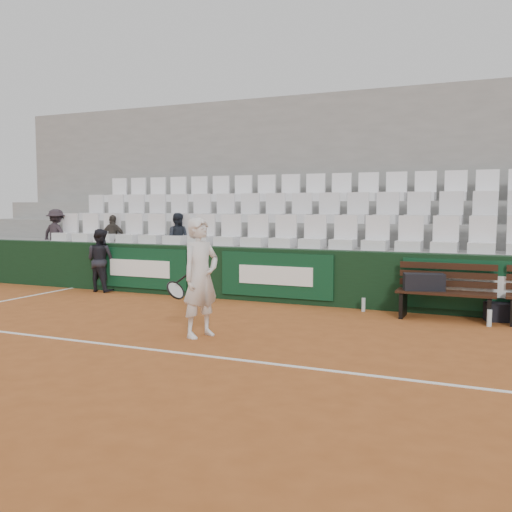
{
  "coord_description": "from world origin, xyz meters",
  "views": [
    {
      "loc": [
        3.63,
        -5.89,
        1.79
      ],
      "look_at": [
        0.02,
        2.4,
        1.0
      ],
      "focal_mm": 40.0,
      "sensor_mm": 36.0,
      "label": 1
    }
  ],
  "objects_px": {
    "water_bottle_near": "(363,305)",
    "spectator_c": "(177,218)",
    "sports_bag_ground": "(501,312)",
    "sports_bag_left": "(424,282)",
    "spectator_b": "(113,218)",
    "bench_left": "(445,306)",
    "water_bottle_far": "(489,318)",
    "ball_kid": "(100,260)",
    "tennis_player": "(200,278)",
    "spectator_a": "(56,215)"
  },
  "relations": [
    {
      "from": "tennis_player",
      "to": "spectator_b",
      "type": "xyz_separation_m",
      "value": [
        -4.22,
        3.61,
        0.71
      ]
    },
    {
      "from": "spectator_b",
      "to": "bench_left",
      "type": "bearing_deg",
      "value": 161.98
    },
    {
      "from": "water_bottle_far",
      "to": "spectator_b",
      "type": "xyz_separation_m",
      "value": [
        -7.85,
        1.31,
        1.4
      ]
    },
    {
      "from": "sports_bag_left",
      "to": "water_bottle_near",
      "type": "xyz_separation_m",
      "value": [
        -1.01,
        0.18,
        -0.47
      ]
    },
    {
      "from": "sports_bag_left",
      "to": "spectator_b",
      "type": "distance_m",
      "value": 7.0
    },
    {
      "from": "bench_left",
      "to": "water_bottle_far",
      "type": "bearing_deg",
      "value": -22.13
    },
    {
      "from": "water_bottle_far",
      "to": "spectator_b",
      "type": "height_order",
      "value": "spectator_b"
    },
    {
      "from": "water_bottle_near",
      "to": "tennis_player",
      "type": "height_order",
      "value": "tennis_player"
    },
    {
      "from": "water_bottle_near",
      "to": "spectator_c",
      "type": "xyz_separation_m",
      "value": [
        -4.2,
        0.85,
        1.43
      ]
    },
    {
      "from": "ball_kid",
      "to": "sports_bag_left",
      "type": "bearing_deg",
      "value": -179.04
    },
    {
      "from": "sports_bag_ground",
      "to": "spectator_c",
      "type": "distance_m",
      "value": 6.56
    },
    {
      "from": "sports_bag_left",
      "to": "ball_kid",
      "type": "bearing_deg",
      "value": 177.7
    },
    {
      "from": "tennis_player",
      "to": "spectator_a",
      "type": "xyz_separation_m",
      "value": [
        -5.86,
        3.61,
        0.77
      ]
    },
    {
      "from": "water_bottle_near",
      "to": "spectator_c",
      "type": "bearing_deg",
      "value": 168.5
    },
    {
      "from": "water_bottle_far",
      "to": "spectator_a",
      "type": "relative_size",
      "value": 0.22
    },
    {
      "from": "water_bottle_far",
      "to": "ball_kid",
      "type": "bearing_deg",
      "value": 175.93
    },
    {
      "from": "water_bottle_far",
      "to": "spectator_b",
      "type": "relative_size",
      "value": 0.24
    },
    {
      "from": "spectator_c",
      "to": "spectator_a",
      "type": "bearing_deg",
      "value": -17.02
    },
    {
      "from": "sports_bag_left",
      "to": "tennis_player",
      "type": "xyz_separation_m",
      "value": [
        -2.64,
        -2.57,
        0.23
      ]
    },
    {
      "from": "sports_bag_ground",
      "to": "ball_kid",
      "type": "bearing_deg",
      "value": 179.7
    },
    {
      "from": "bench_left",
      "to": "spectator_b",
      "type": "height_order",
      "value": "spectator_b"
    },
    {
      "from": "water_bottle_near",
      "to": "spectator_a",
      "type": "height_order",
      "value": "spectator_a"
    },
    {
      "from": "sports_bag_left",
      "to": "spectator_c",
      "type": "relative_size",
      "value": 0.57
    },
    {
      "from": "sports_bag_ground",
      "to": "spectator_b",
      "type": "relative_size",
      "value": 0.45
    },
    {
      "from": "spectator_a",
      "to": "spectator_c",
      "type": "distance_m",
      "value": 3.29
    },
    {
      "from": "spectator_b",
      "to": "spectator_c",
      "type": "relative_size",
      "value": 0.95
    },
    {
      "from": "water_bottle_near",
      "to": "spectator_a",
      "type": "relative_size",
      "value": 0.2
    },
    {
      "from": "sports_bag_left",
      "to": "spectator_b",
      "type": "xyz_separation_m",
      "value": [
        -6.86,
        1.04,
        0.94
      ]
    },
    {
      "from": "water_bottle_near",
      "to": "spectator_c",
      "type": "relative_size",
      "value": 0.21
    },
    {
      "from": "spectator_a",
      "to": "spectator_c",
      "type": "xyz_separation_m",
      "value": [
        3.29,
        0.0,
        -0.04
      ]
    },
    {
      "from": "tennis_player",
      "to": "bench_left",
      "type": "bearing_deg",
      "value": 40.75
    },
    {
      "from": "bench_left",
      "to": "sports_bag_ground",
      "type": "height_order",
      "value": "bench_left"
    },
    {
      "from": "sports_bag_ground",
      "to": "water_bottle_near",
      "type": "height_order",
      "value": "sports_bag_ground"
    },
    {
      "from": "sports_bag_left",
      "to": "ball_kid",
      "type": "height_order",
      "value": "ball_kid"
    },
    {
      "from": "sports_bag_left",
      "to": "water_bottle_near",
      "type": "height_order",
      "value": "sports_bag_left"
    },
    {
      "from": "tennis_player",
      "to": "spectator_b",
      "type": "relative_size",
      "value": 1.56
    },
    {
      "from": "sports_bag_left",
      "to": "ball_kid",
      "type": "relative_size",
      "value": 0.48
    },
    {
      "from": "sports_bag_ground",
      "to": "bench_left",
      "type": "bearing_deg",
      "value": -163.95
    },
    {
      "from": "sports_bag_ground",
      "to": "water_bottle_far",
      "type": "relative_size",
      "value": 1.85
    },
    {
      "from": "sports_bag_left",
      "to": "sports_bag_ground",
      "type": "bearing_deg",
      "value": 11.12
    },
    {
      "from": "bench_left",
      "to": "sports_bag_ground",
      "type": "xyz_separation_m",
      "value": [
        0.81,
        0.23,
        -0.08
      ]
    },
    {
      "from": "spectator_b",
      "to": "tennis_player",
      "type": "bearing_deg",
      "value": 129.73
    },
    {
      "from": "spectator_a",
      "to": "sports_bag_ground",
      "type": "bearing_deg",
      "value": 177.5
    },
    {
      "from": "spectator_a",
      "to": "spectator_b",
      "type": "relative_size",
      "value": 1.12
    },
    {
      "from": "ball_kid",
      "to": "spectator_b",
      "type": "relative_size",
      "value": 1.26
    },
    {
      "from": "water_bottle_far",
      "to": "ball_kid",
      "type": "height_order",
      "value": "ball_kid"
    },
    {
      "from": "tennis_player",
      "to": "spectator_b",
      "type": "bearing_deg",
      "value": 139.49
    },
    {
      "from": "water_bottle_near",
      "to": "water_bottle_far",
      "type": "xyz_separation_m",
      "value": [
        2.0,
        -0.46,
        0.01
      ]
    },
    {
      "from": "spectator_c",
      "to": "sports_bag_ground",
      "type": "bearing_deg",
      "value": 155.72
    },
    {
      "from": "spectator_a",
      "to": "spectator_b",
      "type": "distance_m",
      "value": 1.64
    }
  ]
}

